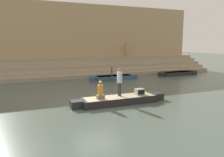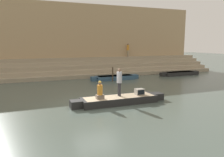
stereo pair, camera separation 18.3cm
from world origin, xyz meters
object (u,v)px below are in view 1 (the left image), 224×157
(tv_set, at_px, (140,92))
(moored_boat_shore, at_px, (114,77))
(rowboat_main, at_px, (120,100))
(mooring_post, at_px, (112,74))
(moored_boat_distant, at_px, (178,73))
(person_rowing, at_px, (100,92))
(person_on_steps, at_px, (126,49))
(person_standing, at_px, (120,80))

(tv_set, xyz_separation_m, moored_boat_shore, (1.68, 8.17, -0.39))
(rowboat_main, xyz_separation_m, mooring_post, (2.40, 7.21, 0.46))
(moored_boat_distant, bearing_deg, tv_set, -144.55)
(tv_set, bearing_deg, moored_boat_distant, 37.20)
(rowboat_main, xyz_separation_m, person_rowing, (-1.24, -0.11, 0.62))
(rowboat_main, bearing_deg, person_rowing, -172.17)
(person_rowing, relative_size, moored_boat_distant, 0.21)
(rowboat_main, xyz_separation_m, person_on_steps, (6.81, 13.25, 2.63))
(moored_boat_shore, bearing_deg, mooring_post, -120.32)
(person_on_steps, bearing_deg, person_standing, 28.17)
(tv_set, bearing_deg, rowboat_main, 176.56)
(mooring_post, bearing_deg, tv_set, -98.31)
(mooring_post, bearing_deg, person_rowing, -116.45)
(rowboat_main, bearing_deg, moored_boat_shore, 72.57)
(rowboat_main, bearing_deg, mooring_post, 74.48)
(person_standing, distance_m, mooring_post, 7.49)
(person_standing, xyz_separation_m, person_on_steps, (6.76, 13.12, 1.47))
(rowboat_main, xyz_separation_m, moored_boat_shore, (3.03, 8.17, -0.01))
(mooring_post, relative_size, person_on_steps, 0.85)
(person_rowing, bearing_deg, moored_boat_distant, 35.63)
(moored_boat_distant, relative_size, mooring_post, 3.59)
(person_rowing, bearing_deg, person_standing, 11.29)
(moored_boat_shore, bearing_deg, tv_set, -98.86)
(moored_boat_shore, relative_size, mooring_post, 3.58)
(person_standing, relative_size, tv_set, 3.17)
(rowboat_main, relative_size, tv_set, 11.20)
(person_standing, distance_m, person_rowing, 1.42)
(rowboat_main, xyz_separation_m, tv_set, (1.35, 0.01, 0.38))
(rowboat_main, distance_m, moored_boat_distant, 13.71)
(moored_boat_shore, bearing_deg, rowboat_main, -107.57)
(person_on_steps, bearing_deg, moored_boat_shore, 18.74)
(person_rowing, distance_m, moored_boat_distant, 14.79)
(person_standing, bearing_deg, person_on_steps, 55.60)
(person_rowing, bearing_deg, tv_set, 3.47)
(person_rowing, distance_m, mooring_post, 8.17)
(rowboat_main, xyz_separation_m, moored_boat_distant, (10.91, 8.30, -0.01))
(moored_boat_distant, bearing_deg, person_standing, -148.52)
(moored_boat_distant, xyz_separation_m, mooring_post, (-8.51, -1.09, 0.47))
(tv_set, bearing_deg, moored_boat_shore, 74.66)
(moored_boat_shore, distance_m, moored_boat_distant, 7.89)
(person_standing, xyz_separation_m, tv_set, (1.30, -0.12, -0.78))
(moored_boat_distant, bearing_deg, rowboat_main, -148.22)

